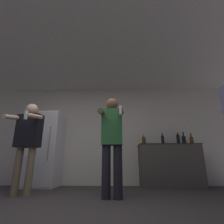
% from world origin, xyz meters
% --- Properties ---
extents(ground_plane, '(14.00, 14.00, 0.00)m').
position_xyz_m(ground_plane, '(0.00, 0.00, 0.00)').
color(ground_plane, '#383333').
extents(wall_back, '(7.00, 0.06, 2.55)m').
position_xyz_m(wall_back, '(0.00, 2.72, 1.27)').
color(wall_back, beige).
rests_on(wall_back, ground_plane).
extents(ceiling_slab, '(7.00, 3.21, 0.05)m').
position_xyz_m(ceiling_slab, '(0.00, 1.34, 2.57)').
color(ceiling_slab, silver).
rests_on(ceiling_slab, wall_back).
extents(refrigerator, '(0.74, 0.75, 1.72)m').
position_xyz_m(refrigerator, '(-1.09, 2.33, 0.86)').
color(refrigerator, white).
rests_on(refrigerator, ground_plane).
extents(counter, '(1.42, 0.58, 0.96)m').
position_xyz_m(counter, '(1.88, 2.41, 0.48)').
color(counter, '#47423D').
rests_on(counter, ground_plane).
extents(bottle_tall_gin, '(0.07, 0.07, 0.30)m').
position_xyz_m(bottle_tall_gin, '(1.78, 2.45, 1.08)').
color(bottle_tall_gin, black).
rests_on(bottle_tall_gin, counter).
extents(bottle_short_whiskey, '(0.09, 0.09, 0.32)m').
position_xyz_m(bottle_short_whiskey, '(2.30, 2.45, 1.07)').
color(bottle_short_whiskey, black).
rests_on(bottle_short_whiskey, counter).
extents(bottle_clear_vodka, '(0.08, 0.08, 0.32)m').
position_xyz_m(bottle_clear_vodka, '(2.16, 2.45, 1.09)').
color(bottle_clear_vodka, black).
rests_on(bottle_clear_vodka, counter).
extents(bottle_amber_bourbon, '(0.09, 0.09, 0.26)m').
position_xyz_m(bottle_amber_bourbon, '(1.32, 2.45, 1.06)').
color(bottle_amber_bourbon, '#563314').
rests_on(bottle_amber_bourbon, counter).
extents(bottle_brown_liquor, '(0.09, 0.09, 0.29)m').
position_xyz_m(bottle_brown_liquor, '(2.48, 2.45, 1.07)').
color(bottle_brown_liquor, '#563314').
rests_on(bottle_brown_liquor, counter).
extents(person_woman_foreground, '(0.41, 0.43, 1.56)m').
position_xyz_m(person_woman_foreground, '(0.58, 0.87, 0.87)').
color(person_woman_foreground, black).
rests_on(person_woman_foreground, ground_plane).
extents(person_man_side, '(0.53, 0.58, 1.56)m').
position_xyz_m(person_man_side, '(-0.90, 1.09, 0.94)').
color(person_man_side, '#75664C').
rests_on(person_man_side, ground_plane).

